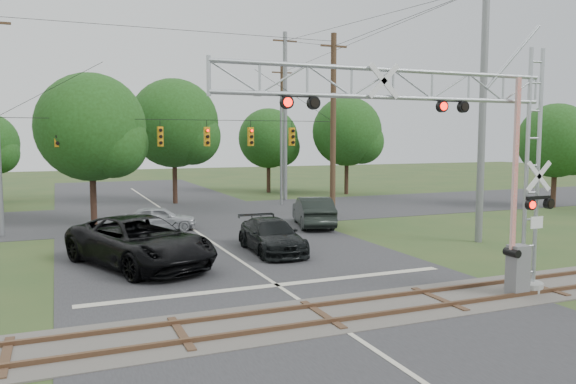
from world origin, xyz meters
name	(u,v)px	position (x,y,z in m)	size (l,w,h in m)	color
ground	(357,340)	(0.00, 0.00, 0.00)	(160.00, 160.00, 0.00)	#2B441F
road_main	(237,259)	(0.00, 10.00, 0.01)	(14.00, 90.00, 0.02)	#2B2B2D
road_cross	(172,216)	(0.00, 24.00, 0.01)	(90.00, 12.00, 0.02)	#2B2B2D
railroad_track	(322,315)	(0.00, 2.00, 0.03)	(90.00, 3.20, 0.17)	#555049
crossing_gantry	(451,145)	(4.01, 1.63, 4.81)	(11.13, 1.00, 7.82)	gray
traffic_signal_span	(199,127)	(0.91, 20.00, 5.63)	(19.34, 0.36, 11.50)	slate
pickup_black	(140,242)	(-3.88, 10.22, 0.98)	(3.26, 7.07, 1.97)	black
car_dark	(272,236)	(1.84, 10.84, 0.73)	(2.04, 5.02, 1.46)	black
sedan_silver	(159,218)	(-1.74, 18.49, 0.67)	(1.59, 3.95, 1.35)	#A1A4A9
suv_dark	(313,212)	(6.57, 16.66, 0.85)	(1.79, 5.14, 1.69)	black
streetlight	(279,143)	(8.54, 26.86, 4.64)	(2.21, 0.23, 8.30)	slate
utility_poles	(215,119)	(2.82, 23.76, 6.22)	(27.06, 28.20, 13.27)	#3F2E1D
treeline	(116,130)	(-2.57, 32.02, 5.57)	(55.67, 27.40, 9.45)	#372219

